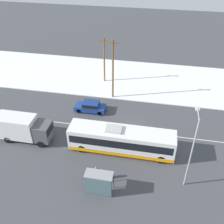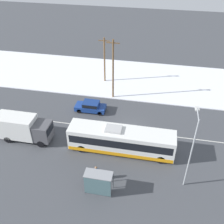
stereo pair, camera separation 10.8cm
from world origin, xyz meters
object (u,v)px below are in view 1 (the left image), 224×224
bus_shelter (98,182)px  city_bus (121,140)px  sedan_car (91,106)px  streetlamp (193,144)px  box_truck (23,128)px  utility_pole_snowlot (104,59)px  pedestrian_at_stop (97,172)px  utility_pole_roadside (113,69)px

bus_shelter → city_bus: bearing=79.3°
sedan_car → streetlamp: (12.47, -10.23, 4.29)m
box_truck → utility_pole_snowlot: (6.46, 15.92, 2.17)m
city_bus → sedan_car: bearing=128.1°
pedestrian_at_stop → utility_pole_roadside: utility_pole_roadside is taller
box_truck → utility_pole_roadside: 14.56m
sedan_car → pedestrian_at_stop: bearing=107.5°
streetlamp → utility_pole_roadside: 17.50m
sedan_car → streetlamp: streetlamp is taller
city_bus → utility_pole_roadside: (-3.07, 11.02, 3.18)m
city_bus → streetlamp: bearing=-25.0°
city_bus → sedan_car: size_ratio=2.83×
city_bus → pedestrian_at_stop: (-1.78, -4.70, -0.42)m
city_bus → bus_shelter: bearing=-100.7°
box_truck → city_bus: bearing=1.2°
bus_shelter → utility_pole_snowlot: utility_pole_snowlot is taller
streetlamp → utility_pole_roadside: bearing=125.2°
utility_pole_roadside → utility_pole_snowlot: utility_pole_roadside is taller
pedestrian_at_stop → streetlamp: size_ratio=0.22×
pedestrian_at_stop → sedan_car: bearing=107.5°
pedestrian_at_stop → utility_pole_roadside: size_ratio=0.20×
sedan_car → bus_shelter: (4.26, -13.25, 0.87)m
pedestrian_at_stop → bus_shelter: bus_shelter is taller
sedan_car → city_bus: bearing=128.1°
bus_shelter → utility_pole_snowlot: size_ratio=0.36×
utility_pole_snowlot → sedan_car: bearing=-90.7°
box_truck → utility_pole_snowlot: bearing=67.9°
city_bus → pedestrian_at_stop: size_ratio=6.57×
city_bus → streetlamp: 8.52m
sedan_car → utility_pole_snowlot: (0.10, 8.73, 3.13)m
streetlamp → utility_pole_snowlot: size_ratio=1.10×
pedestrian_at_stop → utility_pole_roadside: (-1.29, 15.71, 3.60)m
utility_pole_roadside → city_bus: bearing=-74.4°
box_truck → pedestrian_at_stop: (10.03, -4.45, -0.64)m
bus_shelter → sedan_car: bearing=107.8°
city_bus → streetlamp: streetlamp is taller
utility_pole_roadside → box_truck: bearing=-127.8°
box_truck → utility_pole_snowlot: 17.32m
box_truck → bus_shelter: (10.62, -6.06, -0.09)m
sedan_car → utility_pole_roadside: bearing=-120.4°
bus_shelter → streetlamp: size_ratio=0.33×
box_truck → utility_pole_roadside: size_ratio=0.72×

